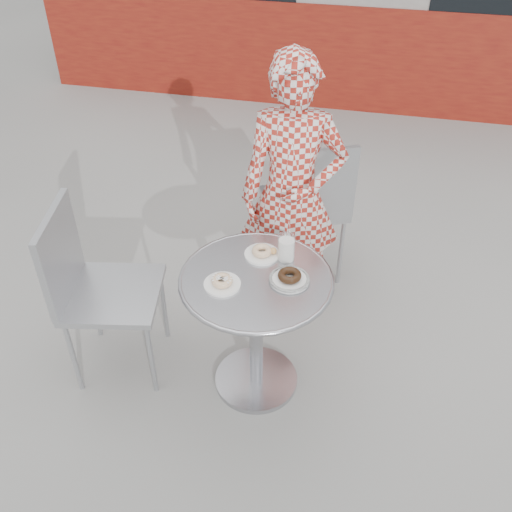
% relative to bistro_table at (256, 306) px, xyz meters
% --- Properties ---
extents(ground, '(60.00, 60.00, 0.00)m').
position_rel_bistro_table_xyz_m(ground, '(-0.04, 0.03, -0.55)').
color(ground, '#9A9892').
rests_on(ground, ground).
extents(bistro_table, '(0.72, 0.72, 0.73)m').
position_rel_bistro_table_xyz_m(bistro_table, '(0.00, 0.00, 0.00)').
color(bistro_table, '#BABABF').
rests_on(bistro_table, ground).
extents(chair_far, '(0.62, 0.62, 0.99)m').
position_rel_bistro_table_xyz_m(chair_far, '(0.08, 1.00, -0.25)').
color(chair_far, '#AAACB1').
rests_on(chair_far, ground).
extents(chair_left, '(0.55, 0.54, 0.97)m').
position_rel_bistro_table_xyz_m(chair_left, '(-0.75, -0.02, -0.25)').
color(chair_left, '#AAACB1').
rests_on(chair_left, ground).
extents(seated_person, '(0.60, 0.43, 1.55)m').
position_rel_bistro_table_xyz_m(seated_person, '(0.05, 0.67, 0.22)').
color(seated_person, '#9F2218').
rests_on(seated_person, ground).
extents(plate_far, '(0.17, 0.17, 0.05)m').
position_rel_bistro_table_xyz_m(plate_far, '(-0.01, 0.17, 0.19)').
color(plate_far, white).
rests_on(plate_far, bistro_table).
extents(plate_near, '(0.17, 0.17, 0.04)m').
position_rel_bistro_table_xyz_m(plate_near, '(-0.14, -0.08, 0.19)').
color(plate_near, white).
rests_on(plate_near, bistro_table).
extents(plate_checker, '(0.19, 0.19, 0.05)m').
position_rel_bistro_table_xyz_m(plate_checker, '(0.15, 0.01, 0.19)').
color(plate_checker, white).
rests_on(plate_checker, bistro_table).
extents(milk_cup, '(0.08, 0.08, 0.13)m').
position_rel_bistro_table_xyz_m(milk_cup, '(0.11, 0.17, 0.24)').
color(milk_cup, white).
rests_on(milk_cup, bistro_table).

